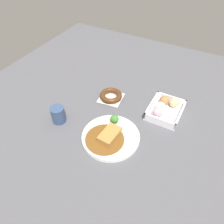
% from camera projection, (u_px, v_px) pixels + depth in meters
% --- Properties ---
extents(ground_plane, '(1.60, 1.60, 0.00)m').
position_uv_depth(ground_plane, '(120.00, 112.00, 1.07)').
color(ground_plane, '#4C4C51').
extents(curry_plate, '(0.25, 0.25, 0.07)m').
position_uv_depth(curry_plate, '(110.00, 136.00, 0.94)').
color(curry_plate, white).
rests_on(curry_plate, ground_plane).
extents(donut_box, '(0.18, 0.15, 0.06)m').
position_uv_depth(donut_box, '(165.00, 108.00, 1.05)').
color(donut_box, white).
rests_on(donut_box, ground_plane).
extents(chocolate_ring_donut, '(0.13, 0.13, 0.03)m').
position_uv_depth(chocolate_ring_donut, '(111.00, 96.00, 1.14)').
color(chocolate_ring_donut, white).
rests_on(chocolate_ring_donut, ground_plane).
extents(coffee_mug, '(0.06, 0.06, 0.08)m').
position_uv_depth(coffee_mug, '(58.00, 114.00, 1.00)').
color(coffee_mug, '#33476B').
rests_on(coffee_mug, ground_plane).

